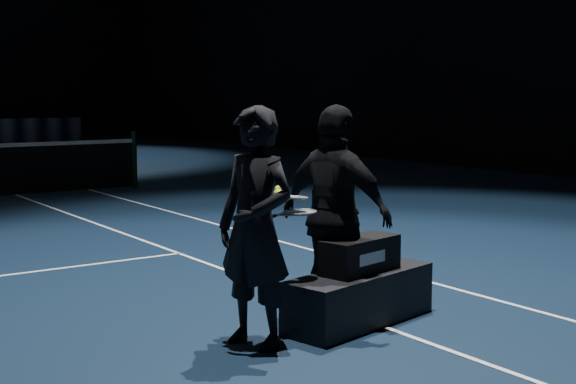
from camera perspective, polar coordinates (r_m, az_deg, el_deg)
name	(u,v)px	position (r m, az deg, el deg)	size (l,w,h in m)	color
net_post_right	(134,159)	(15.99, -10.87, 2.30)	(0.10, 0.10, 1.10)	black
player_bench	(360,298)	(6.52, 5.11, -7.49)	(1.40, 0.47, 0.42)	black
racket_bag	(360,255)	(6.44, 5.15, -4.47)	(0.70, 0.30, 0.28)	black
bag_signature	(373,258)	(6.32, 6.03, -4.70)	(0.33, 0.00, 0.09)	white
player_a	(255,227)	(5.81, -2.33, -2.53)	(0.64, 0.42, 1.76)	black
player_b	(336,215)	(6.39, 3.42, -1.65)	(1.03, 0.43, 1.76)	black
racket_lower	(300,212)	(6.10, 0.85, -1.45)	(0.68, 0.22, 0.03)	black
racket_upper	(292,197)	(6.08, 0.26, -0.39)	(0.68, 0.22, 0.03)	black
tennis_balls	(281,195)	(5.95, -0.52, -0.19)	(0.12, 0.10, 0.12)	yellow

